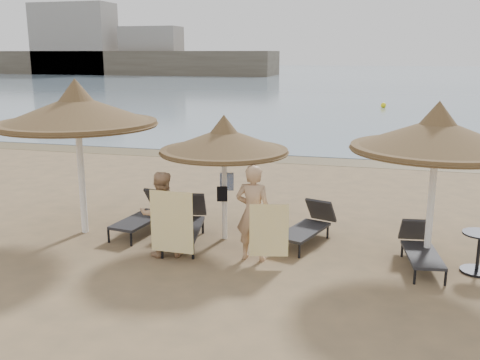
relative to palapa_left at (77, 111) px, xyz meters
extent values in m
plane|color=olive|center=(3.78, -0.27, -2.62)|extent=(160.00, 160.00, 0.00)
cube|color=slate|center=(3.78, 79.73, -2.60)|extent=(200.00, 140.00, 0.03)
cube|color=brown|center=(3.78, 9.13, -2.61)|extent=(200.00, 1.60, 0.01)
cube|color=brown|center=(-41.22, 77.73, -0.62)|extent=(60.00, 10.00, 4.00)
cube|color=gray|center=(-46.22, 75.73, 3.38)|extent=(14.00, 6.00, 12.00)
cube|color=gray|center=(-32.22, 76.73, 1.38)|extent=(10.00, 5.00, 8.00)
cylinder|color=white|center=(0.00, 0.00, -1.42)|extent=(0.14, 0.14, 2.40)
cone|color=brown|center=(0.00, 0.00, 0.04)|extent=(3.31, 3.31, 0.63)
cone|color=brown|center=(0.00, 0.00, 0.41)|extent=(0.80, 0.80, 0.51)
cylinder|color=brown|center=(0.00, 0.00, -0.26)|extent=(3.25, 3.25, 0.11)
cylinder|color=white|center=(3.05, 0.36, -1.67)|extent=(0.11, 0.11, 1.89)
cone|color=brown|center=(3.05, 0.36, -0.52)|extent=(2.62, 2.62, 0.50)
cone|color=brown|center=(3.05, 0.36, -0.22)|extent=(0.63, 0.63, 0.41)
cylinder|color=brown|center=(3.05, 0.36, -0.76)|extent=(2.56, 2.56, 0.09)
cylinder|color=white|center=(7.02, 0.05, -1.52)|extent=(0.12, 0.12, 2.18)
cone|color=brown|center=(7.02, 0.05, -0.21)|extent=(3.01, 3.01, 0.57)
cone|color=brown|center=(7.02, 0.05, 0.14)|extent=(0.73, 0.73, 0.47)
cylinder|color=brown|center=(7.02, 0.05, -0.48)|extent=(2.95, 2.95, 0.10)
cylinder|color=black|center=(0.82, -0.48, -2.48)|extent=(0.05, 0.05, 0.27)
cylinder|color=black|center=(1.36, -0.55, -2.48)|extent=(0.05, 0.05, 0.27)
cylinder|color=black|center=(1.01, 0.88, -2.48)|extent=(0.05, 0.05, 0.27)
cylinder|color=black|center=(1.55, 0.80, -2.48)|extent=(0.05, 0.05, 0.27)
cube|color=black|center=(1.19, 0.21, -2.31)|extent=(0.80, 1.53, 0.06)
cube|color=black|center=(1.31, 1.06, -2.08)|extent=(0.66, 0.49, 0.55)
cylinder|color=black|center=(2.21, -1.00, -2.47)|extent=(0.05, 0.05, 0.29)
cylinder|color=black|center=(2.79, -0.88, -2.47)|extent=(0.05, 0.05, 0.29)
cylinder|color=black|center=(1.93, 0.44, -2.47)|extent=(0.05, 0.05, 0.29)
cylinder|color=black|center=(2.50, 0.55, -2.47)|extent=(0.05, 0.05, 0.29)
cube|color=black|center=(2.35, -0.17, -2.29)|extent=(0.94, 1.67, 0.06)
cube|color=black|center=(2.17, 0.73, -2.04)|extent=(0.72, 0.56, 0.59)
cylinder|color=black|center=(4.22, -0.16, -2.48)|extent=(0.05, 0.05, 0.26)
cylinder|color=black|center=(4.72, -0.33, -2.48)|extent=(0.05, 0.05, 0.26)
cylinder|color=black|center=(4.62, 1.09, -2.48)|extent=(0.05, 0.05, 0.26)
cylinder|color=black|center=(5.12, 0.92, -2.48)|extent=(0.05, 0.05, 0.26)
cube|color=black|center=(4.69, 0.43, -2.32)|extent=(0.99, 1.52, 0.06)
cube|color=black|center=(4.94, 1.21, -2.10)|extent=(0.68, 0.56, 0.53)
cylinder|color=black|center=(6.76, -1.00, -2.49)|extent=(0.04, 0.04, 0.25)
cylinder|color=black|center=(7.26, -0.93, -2.49)|extent=(0.04, 0.04, 0.25)
cylinder|color=black|center=(6.60, 0.24, -2.49)|extent=(0.04, 0.04, 0.25)
cylinder|color=black|center=(7.09, 0.30, -2.49)|extent=(0.04, 0.04, 0.25)
cube|color=black|center=(6.92, -0.30, -2.34)|extent=(0.72, 1.40, 0.05)
cube|color=black|center=(6.82, 0.47, -2.13)|extent=(0.60, 0.45, 0.50)
cylinder|color=black|center=(7.86, -0.18, -2.59)|extent=(0.57, 0.57, 0.04)
cylinder|color=black|center=(7.86, -0.18, -2.25)|extent=(0.06, 0.06, 0.69)
imported|color=tan|center=(2.15, -0.84, -1.66)|extent=(1.02, 0.84, 1.91)
imported|color=tan|center=(3.88, -0.60, -1.56)|extent=(1.00, 0.67, 2.12)
cube|color=yellow|center=(2.50, -1.19, -1.81)|extent=(0.83, 0.04, 1.16)
cube|color=yellow|center=(4.23, -0.85, -1.94)|extent=(0.69, 0.18, 0.98)
cube|color=silver|center=(3.05, 0.54, -1.43)|extent=(0.30, 0.17, 0.36)
cube|color=black|center=(3.05, 0.20, -1.61)|extent=(0.22, 0.12, 0.30)
cube|color=#2038BB|center=(0.66, 9.10, -2.37)|extent=(2.12, 1.48, 0.49)
cube|color=white|center=(0.66, 9.10, -2.07)|extent=(1.39, 1.18, 0.22)
cube|color=white|center=(0.31, 9.16, -1.86)|extent=(0.58, 0.86, 0.31)
sphere|color=#FEED0F|center=(6.23, 28.98, -2.43)|extent=(0.38, 0.38, 0.38)
camera|label=1|loc=(6.04, -9.79, 1.18)|focal=40.00mm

